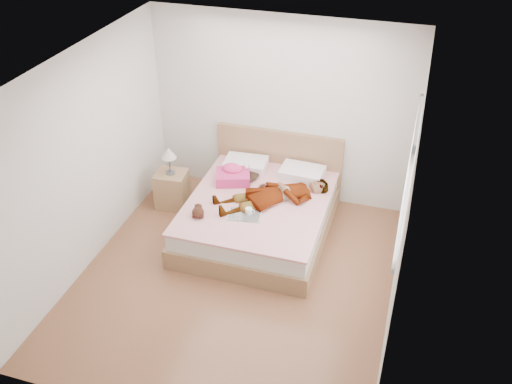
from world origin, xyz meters
TOP-DOWN VIEW (x-y plane):
  - ground at (0.00, 0.00)m, footprint 4.00×4.00m
  - woman at (0.18, 1.04)m, footprint 1.59×1.39m
  - hair at (-0.39, 1.49)m, footprint 0.55×0.64m
  - phone at (-0.32, 1.44)m, footprint 0.09×0.10m
  - room_shell at (1.77, 0.30)m, footprint 4.00×4.00m
  - bed at (0.00, 1.04)m, footprint 1.80×2.08m
  - towel at (-0.46, 1.30)m, footprint 0.53×0.48m
  - magazine at (-0.07, 0.58)m, footprint 0.46×0.34m
  - coffee_mug at (-0.02, 0.61)m, footprint 0.13×0.10m
  - plush_toy at (-0.60, 0.41)m, footprint 0.20×0.25m
  - nightstand at (-1.34, 1.23)m, footprint 0.45×0.41m

SIDE VIEW (x-z plane):
  - ground at x=0.00m, z-range 0.00..0.00m
  - bed at x=0.00m, z-range -0.22..0.78m
  - nightstand at x=-1.34m, z-range -0.15..0.76m
  - magazine at x=-0.07m, z-range 0.51..0.53m
  - hair at x=-0.39m, z-range 0.51..0.60m
  - coffee_mug at x=-0.02m, z-range 0.51..0.61m
  - plush_toy at x=-0.60m, z-range 0.51..0.64m
  - towel at x=-0.46m, z-range 0.49..0.72m
  - woman at x=0.18m, z-range 0.51..0.72m
  - phone at x=-0.32m, z-range 0.67..0.72m
  - room_shell at x=1.77m, z-range -0.50..3.50m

